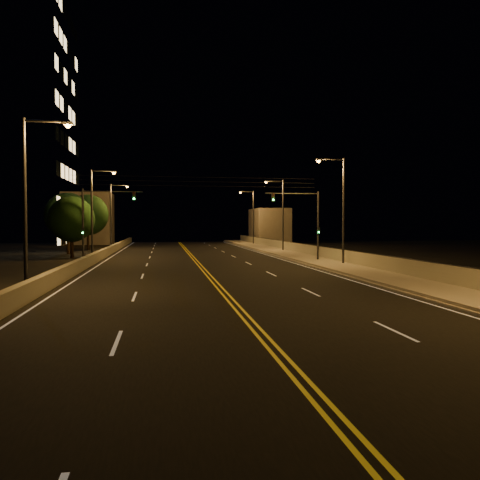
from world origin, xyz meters
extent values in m
plane|color=black|center=(0.00, 0.00, 0.00)|extent=(160.00, 160.00, 0.00)
cube|color=black|center=(0.00, 20.00, 0.01)|extent=(18.00, 120.00, 0.02)
cube|color=gray|center=(10.80, 20.00, 0.15)|extent=(3.60, 120.00, 0.30)
cube|color=gray|center=(8.93, 20.00, 0.07)|extent=(0.14, 120.00, 0.15)
cube|color=gray|center=(12.45, 20.00, 0.80)|extent=(0.30, 120.00, 1.00)
cube|color=gray|center=(-9.32, 20.00, 0.46)|extent=(0.45, 120.00, 0.92)
cube|color=gray|center=(16.50, 72.32, 3.18)|extent=(6.00, 10.00, 6.37)
cube|color=gray|center=(-16.00, 72.66, 4.47)|extent=(8.00, 8.00, 8.95)
cylinder|color=black|center=(12.45, 20.00, 1.33)|extent=(0.06, 120.00, 0.06)
cube|color=silver|center=(-8.60, 20.00, 0.02)|extent=(0.12, 116.00, 0.00)
cube|color=silver|center=(8.60, 20.00, 0.02)|extent=(0.12, 116.00, 0.00)
cube|color=gold|center=(-0.15, 20.00, 0.02)|extent=(0.12, 116.00, 0.00)
cube|color=gold|center=(0.15, 20.00, 0.02)|extent=(0.12, 116.00, 0.00)
cube|color=silver|center=(-4.50, 1.50, 0.02)|extent=(0.12, 3.00, 0.00)
cube|color=silver|center=(-4.50, 10.50, 0.02)|extent=(0.12, 3.00, 0.00)
cube|color=silver|center=(-4.50, 19.50, 0.02)|extent=(0.12, 3.00, 0.00)
cube|color=silver|center=(-4.50, 28.50, 0.02)|extent=(0.12, 3.00, 0.00)
cube|color=silver|center=(-4.50, 37.50, 0.02)|extent=(0.12, 3.00, 0.00)
cube|color=silver|center=(-4.50, 46.50, 0.02)|extent=(0.12, 3.00, 0.00)
cube|color=silver|center=(-4.50, 55.50, 0.02)|extent=(0.12, 3.00, 0.00)
cube|color=silver|center=(-4.50, 64.50, 0.02)|extent=(0.12, 3.00, 0.00)
cube|color=silver|center=(-4.50, 73.50, 0.02)|extent=(0.12, 3.00, 0.00)
cube|color=silver|center=(4.50, 1.50, 0.02)|extent=(0.12, 3.00, 0.00)
cube|color=silver|center=(4.50, 10.50, 0.02)|extent=(0.12, 3.00, 0.00)
cube|color=silver|center=(4.50, 19.50, 0.02)|extent=(0.12, 3.00, 0.00)
cube|color=silver|center=(4.50, 28.50, 0.02)|extent=(0.12, 3.00, 0.00)
cube|color=silver|center=(4.50, 37.50, 0.02)|extent=(0.12, 3.00, 0.00)
cube|color=silver|center=(4.50, 46.50, 0.02)|extent=(0.12, 3.00, 0.00)
cube|color=silver|center=(4.50, 55.50, 0.02)|extent=(0.12, 3.00, 0.00)
cube|color=silver|center=(4.50, 64.50, 0.02)|extent=(0.12, 3.00, 0.00)
cube|color=silver|center=(4.50, 73.50, 0.02)|extent=(0.12, 3.00, 0.00)
cylinder|color=#2D2D33|center=(11.80, 24.24, 4.54)|extent=(0.20, 0.20, 9.08)
cylinder|color=#2D2D33|center=(10.70, 24.24, 8.93)|extent=(2.20, 0.12, 0.12)
cube|color=#2D2D33|center=(9.60, 24.24, 8.86)|extent=(0.50, 0.25, 0.14)
sphere|color=#FF9E2D|center=(9.60, 24.24, 8.76)|extent=(0.28, 0.28, 0.28)
cylinder|color=#2D2D33|center=(11.80, 44.15, 4.54)|extent=(0.20, 0.20, 9.08)
cylinder|color=#2D2D33|center=(10.70, 44.15, 8.93)|extent=(2.20, 0.12, 0.12)
cube|color=#2D2D33|center=(9.60, 44.15, 8.86)|extent=(0.50, 0.25, 0.14)
sphere|color=#FF9E2D|center=(9.60, 44.15, 8.76)|extent=(0.28, 0.28, 0.28)
cylinder|color=#2D2D33|center=(11.80, 63.63, 4.54)|extent=(0.20, 0.20, 9.08)
cylinder|color=#2D2D33|center=(10.70, 63.63, 8.93)|extent=(2.20, 0.12, 0.12)
cube|color=#2D2D33|center=(9.60, 63.63, 8.86)|extent=(0.50, 0.25, 0.14)
sphere|color=#FF9E2D|center=(9.60, 63.63, 8.76)|extent=(0.28, 0.28, 0.28)
cylinder|color=#2D2D33|center=(-10.20, 12.98, 4.54)|extent=(0.20, 0.20, 9.08)
cylinder|color=#2D2D33|center=(-9.10, 12.98, 8.93)|extent=(2.20, 0.12, 0.12)
cube|color=#2D2D33|center=(-8.00, 12.98, 8.86)|extent=(0.50, 0.25, 0.14)
sphere|color=#FF9E2D|center=(-8.00, 12.98, 8.76)|extent=(0.28, 0.28, 0.28)
cylinder|color=#2D2D33|center=(-10.20, 36.26, 4.54)|extent=(0.20, 0.20, 9.08)
cylinder|color=#2D2D33|center=(-9.10, 36.26, 8.93)|extent=(2.20, 0.12, 0.12)
cube|color=#2D2D33|center=(-8.00, 36.26, 8.86)|extent=(0.50, 0.25, 0.14)
sphere|color=#FF9E2D|center=(-8.00, 36.26, 8.76)|extent=(0.28, 0.28, 0.28)
cylinder|color=#2D2D33|center=(-10.20, 54.09, 4.54)|extent=(0.20, 0.20, 9.08)
cylinder|color=#2D2D33|center=(-9.10, 54.09, 8.93)|extent=(2.20, 0.12, 0.12)
cube|color=#2D2D33|center=(-8.00, 54.09, 8.86)|extent=(0.50, 0.25, 0.14)
sphere|color=#FF9E2D|center=(-8.00, 54.09, 8.76)|extent=(0.28, 0.28, 0.28)
cylinder|color=#2D2D33|center=(11.00, 28.39, 3.27)|extent=(0.18, 0.18, 6.54)
cylinder|color=#2D2D33|center=(8.50, 28.39, 6.34)|extent=(5.00, 0.10, 0.10)
cube|color=black|center=(6.75, 28.39, 5.99)|extent=(0.28, 0.18, 0.80)
sphere|color=#19FF4C|center=(6.75, 28.28, 5.74)|extent=(0.14, 0.14, 0.14)
cube|color=black|center=(11.00, 28.24, 3.00)|extent=(0.22, 0.14, 0.55)
cylinder|color=#2D2D33|center=(-9.80, 28.39, 3.27)|extent=(0.18, 0.18, 6.54)
cylinder|color=#2D2D33|center=(-7.30, 28.39, 6.34)|extent=(5.00, 0.10, 0.10)
cube|color=black|center=(-5.55, 28.39, 5.99)|extent=(0.28, 0.18, 0.80)
sphere|color=#19FF4C|center=(-5.55, 28.28, 5.74)|extent=(0.14, 0.14, 0.14)
cube|color=black|center=(-9.80, 28.24, 3.00)|extent=(0.22, 0.14, 0.55)
cylinder|color=black|center=(0.00, 29.50, 7.00)|extent=(22.00, 0.03, 0.03)
cylinder|color=black|center=(0.00, 29.50, 7.40)|extent=(22.00, 0.03, 0.03)
cylinder|color=black|center=(0.00, 29.50, 7.80)|extent=(22.00, 0.03, 0.03)
cylinder|color=black|center=(-12.51, 38.09, 1.13)|extent=(0.36, 0.36, 2.26)
sphere|color=black|center=(-12.51, 38.09, 4.07)|extent=(4.76, 4.76, 4.76)
cylinder|color=black|center=(-14.23, 45.15, 1.27)|extent=(0.36, 0.36, 2.54)
sphere|color=black|center=(-14.23, 45.15, 4.59)|extent=(5.37, 5.37, 5.37)
cylinder|color=black|center=(-13.32, 54.12, 1.34)|extent=(0.36, 0.36, 2.67)
sphere|color=black|center=(-13.32, 54.12, 4.83)|extent=(5.64, 5.64, 5.64)
camera|label=1|loc=(-3.10, -12.90, 3.59)|focal=35.00mm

